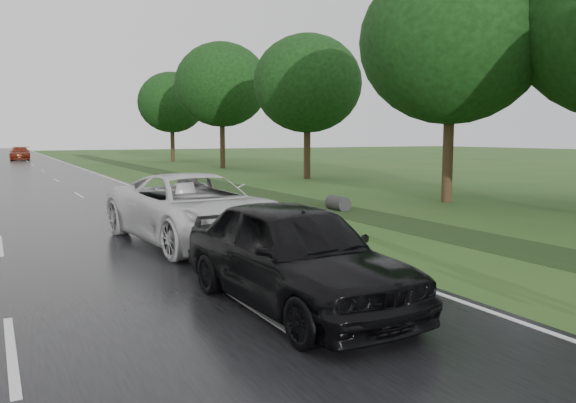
% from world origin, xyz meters
% --- Properties ---
extents(ground, '(220.00, 220.00, 0.00)m').
position_xyz_m(ground, '(0.00, 0.00, 0.00)').
color(ground, '#274E1C').
rests_on(ground, ground).
extents(edge_stripe_east, '(0.12, 180.00, 0.01)m').
position_xyz_m(edge_stripe_east, '(6.75, 45.00, 0.04)').
color(edge_stripe_east, silver).
rests_on(edge_stripe_east, road).
extents(drainage_ditch, '(2.20, 120.00, 0.56)m').
position_xyz_m(drainage_ditch, '(11.50, 18.71, 0.04)').
color(drainage_ditch, black).
rests_on(drainage_ditch, ground).
extents(tree_east_b, '(7.60, 7.60, 10.11)m').
position_xyz_m(tree_east_b, '(17.00, 10.00, 6.68)').
color(tree_east_b, '#332815').
rests_on(tree_east_b, ground).
extents(tree_east_c, '(7.00, 7.00, 9.29)m').
position_xyz_m(tree_east_c, '(18.20, 24.00, 6.14)').
color(tree_east_c, '#332815').
rests_on(tree_east_c, ground).
extents(tree_east_d, '(8.00, 8.00, 10.76)m').
position_xyz_m(tree_east_d, '(17.80, 38.00, 7.15)').
color(tree_east_d, '#332815').
rests_on(tree_east_d, ground).
extents(tree_east_f, '(7.20, 7.20, 9.62)m').
position_xyz_m(tree_east_f, '(17.50, 52.00, 6.37)').
color(tree_east_f, '#332815').
rests_on(tree_east_f, ground).
extents(white_pickup, '(3.62, 6.70, 1.79)m').
position_xyz_m(white_pickup, '(4.52, 6.10, 0.93)').
color(white_pickup, silver).
rests_on(white_pickup, road).
extents(dark_sedan, '(2.33, 5.21, 1.74)m').
position_xyz_m(dark_sedan, '(4.17, 0.03, 0.91)').
color(dark_sedan, black).
rests_on(dark_sedan, road).
extents(far_car_red, '(2.49, 5.31, 1.50)m').
position_xyz_m(far_car_red, '(3.03, 64.25, 0.79)').
color(far_car_red, maroon).
rests_on(far_car_red, road).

